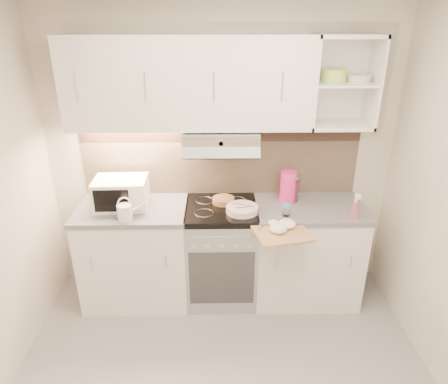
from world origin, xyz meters
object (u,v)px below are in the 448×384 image
object	(u,v)px
glass_jar	(292,188)
plate_stack	(242,209)
pink_pitcher	(288,187)
microwave	(121,193)
cutting_board	(281,232)
watering_can	(126,212)
spray_bottle	(355,208)
electric_range	(221,252)

from	to	relation	value
glass_jar	plate_stack	bearing A→B (deg)	-154.47
pink_pitcher	plate_stack	bearing A→B (deg)	-166.24
pink_pitcher	microwave	bearing A→B (deg)	170.47
microwave	cutting_board	xyz separation A→B (m)	(1.28, -0.42, -0.15)
plate_stack	watering_can	bearing A→B (deg)	-172.85
watering_can	cutting_board	distance (m)	1.22
glass_jar	spray_bottle	bearing A→B (deg)	-36.19
plate_stack	glass_jar	world-z (taller)	glass_jar
electric_range	cutting_board	world-z (taller)	electric_range
plate_stack	cutting_board	xyz separation A→B (m)	(0.28, -0.29, -0.05)
watering_can	spray_bottle	xyz separation A→B (m)	(1.80, -0.00, 0.02)
pink_pitcher	cutting_board	world-z (taller)	pink_pitcher
microwave	plate_stack	size ratio (longest dim) A/B	1.66
plate_stack	cutting_board	world-z (taller)	plate_stack
watering_can	spray_bottle	size ratio (longest dim) A/B	1.00
plate_stack	cutting_board	distance (m)	0.41
glass_jar	microwave	bearing A→B (deg)	-176.92
cutting_board	electric_range	bearing A→B (deg)	125.94
watering_can	cutting_board	xyz separation A→B (m)	(1.20, -0.18, -0.10)
microwave	cutting_board	bearing A→B (deg)	-20.06
pink_pitcher	glass_jar	size ratio (longest dim) A/B	1.16
plate_stack	spray_bottle	world-z (taller)	spray_bottle
spray_bottle	plate_stack	bearing A→B (deg)	-177.95
plate_stack	microwave	bearing A→B (deg)	172.54
electric_range	watering_can	size ratio (longest dim) A/B	4.04
microwave	pink_pitcher	bearing A→B (deg)	0.83
microwave	watering_can	xyz separation A→B (m)	(0.08, -0.25, -0.05)
cutting_board	plate_stack	bearing A→B (deg)	120.91
glass_jar	cutting_board	world-z (taller)	glass_jar
electric_range	microwave	bearing A→B (deg)	177.98
microwave	glass_jar	size ratio (longest dim) A/B	1.85
spray_bottle	cutting_board	distance (m)	0.64
electric_range	plate_stack	world-z (taller)	plate_stack
electric_range	watering_can	distance (m)	0.94
pink_pitcher	glass_jar	bearing A→B (deg)	9.04
watering_can	pink_pitcher	bearing A→B (deg)	-8.83
microwave	glass_jar	bearing A→B (deg)	1.31
electric_range	pink_pitcher	xyz separation A→B (m)	(0.57, 0.09, 0.59)
pink_pitcher	spray_bottle	world-z (taller)	pink_pitcher
cutting_board	glass_jar	bearing A→B (deg)	59.79
cutting_board	pink_pitcher	bearing A→B (deg)	63.13
watering_can	electric_range	bearing A→B (deg)	-5.89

